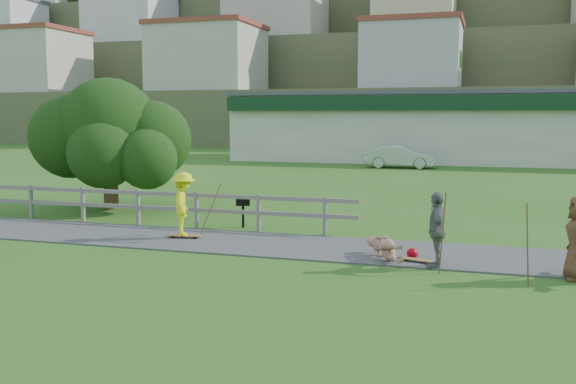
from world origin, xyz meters
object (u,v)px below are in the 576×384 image
Objects in this scene: skater_fallen at (385,248)px; skater_rider at (184,208)px; tree at (110,149)px; bbq at (243,213)px; spectator_b at (437,230)px; car_silver at (401,157)px.

skater_rider is at bearing 140.37° from skater_fallen.
skater_fallen is at bearing -26.57° from tree.
bbq is (0.88, 2.19, -0.43)m from skater_rider.
spectator_b is 13.49m from tree.
tree reaches higher than bbq.
car_silver is at bearing 70.22° from tree.
skater_rider is at bearing -132.25° from bbq.
skater_rider is 1.02× the size of spectator_b.
bbq is (-6.01, 3.56, -0.41)m from spectator_b.
car_silver is at bearing -175.52° from spectator_b.
spectator_b is (6.88, -1.37, -0.02)m from skater_rider.
skater_rider is 2.40m from bbq.
spectator_b reaches higher than skater_fallen.
tree is (-10.87, 5.44, 1.87)m from skater_fallen.
spectator_b is 0.39× the size of car_silver.
tree reaches higher than skater_rider.
skater_rider reaches higher than spectator_b.
skater_rider is at bearing -40.84° from tree.
tree is (-7.69, -21.37, 1.44)m from car_silver.
tree is (-5.19, 4.49, 1.29)m from skater_rider.
bbq is at bearing 116.68° from skater_fallen.
skater_rider is 7.02m from spectator_b.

